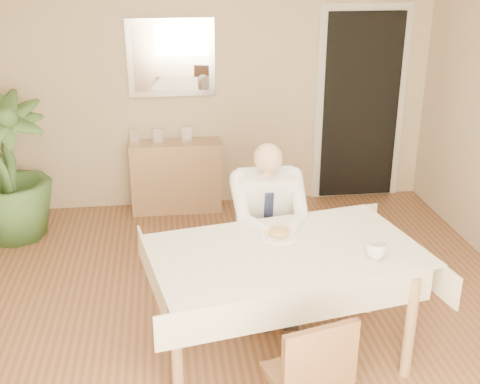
{
  "coord_description": "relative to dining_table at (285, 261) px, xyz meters",
  "views": [
    {
      "loc": [
        -0.5,
        -3.53,
        2.5
      ],
      "look_at": [
        0.0,
        0.35,
        0.95
      ],
      "focal_mm": 45.0,
      "sensor_mm": 36.0,
      "label": 1
    }
  ],
  "objects": [
    {
      "name": "photo_frame_right",
      "position": [
        -0.51,
        2.55,
        0.13
      ],
      "size": [
        0.1,
        0.02,
        0.14
      ],
      "primitive_type": "cube",
      "color": "silver",
      "rests_on": "sideboard"
    },
    {
      "name": "dining_table",
      "position": [
        0.0,
        0.0,
        0.0
      ],
      "size": [
        1.9,
        1.33,
        0.75
      ],
      "rotation": [
        0.0,
        0.0,
        0.19
      ],
      "color": "#9C7D53",
      "rests_on": "ground"
    },
    {
      "name": "coffee_mug",
      "position": [
        0.53,
        -0.18,
        0.13
      ],
      "size": [
        0.14,
        0.14,
        0.1
      ],
      "primitive_type": "imported",
      "rotation": [
        0.0,
        0.0,
        -0.13
      ],
      "color": "white",
      "rests_on": "dining_table"
    },
    {
      "name": "seated_man",
      "position": [
        -0.0,
        0.59,
        0.02
      ],
      "size": [
        0.48,
        0.72,
        1.24
      ],
      "color": "white",
      "rests_on": "ground"
    },
    {
      "name": "plate",
      "position": [
        -0.01,
        0.19,
        0.09
      ],
      "size": [
        0.26,
        0.26,
        0.02
      ],
      "primitive_type": "cylinder",
      "color": "white",
      "rests_on": "dining_table"
    },
    {
      "name": "room",
      "position": [
        -0.23,
        0.18,
        0.63
      ],
      "size": [
        5.0,
        5.02,
        2.6
      ],
      "color": "brown",
      "rests_on": "ground"
    },
    {
      "name": "potted_palm",
      "position": [
        -2.17,
        2.04,
        0.01
      ],
      "size": [
        0.92,
        0.92,
        1.36
      ],
      "primitive_type": "imported",
      "rotation": [
        0.0,
        0.0,
        0.25
      ],
      "color": "#355626",
      "rests_on": "ground"
    },
    {
      "name": "photo_frame_left",
      "position": [
        -1.03,
        2.54,
        0.13
      ],
      "size": [
        0.1,
        0.02,
        0.14
      ],
      "primitive_type": "cube",
      "color": "silver",
      "rests_on": "sideboard"
    },
    {
      "name": "photo_frame_center",
      "position": [
        -0.8,
        2.53,
        0.13
      ],
      "size": [
        0.1,
        0.02,
        0.14
      ],
      "primitive_type": "cube",
      "color": "silver",
      "rests_on": "sideboard"
    },
    {
      "name": "doorway",
      "position": [
        1.32,
        2.64,
        0.33
      ],
      "size": [
        0.96,
        0.07,
        2.1
      ],
      "color": "beige",
      "rests_on": "ground"
    },
    {
      "name": "knife",
      "position": [
        0.03,
        0.13,
        0.11
      ],
      "size": [
        0.01,
        0.13,
        0.01
      ],
      "primitive_type": "cylinder",
      "rotation": [
        1.57,
        0.0,
        0.0
      ],
      "color": "silver",
      "rests_on": "dining_table"
    },
    {
      "name": "chair_far",
      "position": [
        0.0,
        0.88,
        -0.2
      ],
      "size": [
        0.42,
        0.42,
        0.84
      ],
      "rotation": [
        0.0,
        0.0,
        0.07
      ],
      "color": "#452D1A",
      "rests_on": "ground"
    },
    {
      "name": "fork",
      "position": [
        -0.05,
        0.13,
        0.11
      ],
      "size": [
        0.01,
        0.13,
        0.01
      ],
      "primitive_type": "cylinder",
      "rotation": [
        1.57,
        0.0,
        0.0
      ],
      "color": "silver",
      "rests_on": "dining_table"
    },
    {
      "name": "sideboard",
      "position": [
        -0.64,
        2.5,
        -0.3
      ],
      "size": [
        0.92,
        0.32,
        0.73
      ],
      "primitive_type": "cube",
      "rotation": [
        0.0,
        0.0,
        -0.01
      ],
      "color": "#9C7D53",
      "rests_on": "ground"
    },
    {
      "name": "chair_near",
      "position": [
        -0.03,
        -0.91,
        -0.19
      ],
      "size": [
        0.49,
        0.5,
        0.85
      ],
      "rotation": [
        0.0,
        0.0,
        0.25
      ],
      "color": "#452D1A",
      "rests_on": "ground"
    },
    {
      "name": "food",
      "position": [
        -0.01,
        0.19,
        0.11
      ],
      "size": [
        0.14,
        0.14,
        0.06
      ],
      "primitive_type": "ellipsoid",
      "color": "olive",
      "rests_on": "dining_table"
    },
    {
      "name": "mirror",
      "position": [
        -0.64,
        2.65,
        0.88
      ],
      "size": [
        0.86,
        0.04,
        0.76
      ],
      "color": "silver",
      "rests_on": "room"
    }
  ]
}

